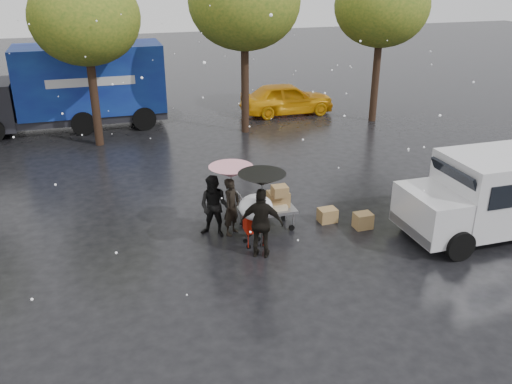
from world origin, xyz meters
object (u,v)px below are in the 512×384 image
object	(u,v)px
vendor_cart	(270,204)
shopping_cart	(255,210)
yellow_taxi	(287,98)
person_pink	(232,207)
white_van	(500,192)
person_black	(262,223)
blue_truck	(71,88)

from	to	relation	value
vendor_cart	shopping_cart	size ratio (longest dim) A/B	1.04
vendor_cart	yellow_taxi	size ratio (longest dim) A/B	0.35
person_pink	yellow_taxi	bearing A→B (deg)	19.61
white_van	yellow_taxi	world-z (taller)	white_van
person_black	white_van	bearing A→B (deg)	-159.22
yellow_taxi	vendor_cart	bearing A→B (deg)	158.68
blue_truck	yellow_taxi	bearing A→B (deg)	-2.76
person_black	vendor_cart	size ratio (longest dim) A/B	1.18
person_pink	vendor_cart	size ratio (longest dim) A/B	1.03
person_black	vendor_cart	bearing A→B (deg)	-89.83
vendor_cart	blue_truck	xyz separation A→B (m)	(-5.07, 11.54, 1.03)
person_pink	person_black	world-z (taller)	person_black
person_black	white_van	size ratio (longest dim) A/B	0.36
shopping_cart	yellow_taxi	size ratio (longest dim) A/B	0.34
person_pink	person_black	size ratio (longest dim) A/B	0.88
person_black	person_pink	bearing A→B (deg)	-47.77
person_pink	yellow_taxi	distance (m)	12.40
shopping_cart	white_van	world-z (taller)	white_van
person_black	shopping_cart	bearing A→B (deg)	-60.52
white_van	blue_truck	bearing A→B (deg)	128.50
vendor_cart	blue_truck	size ratio (longest dim) A/B	0.18
yellow_taxi	person_pink	bearing A→B (deg)	154.13
person_black	shopping_cart	xyz separation A→B (m)	(-0.03, 0.44, 0.17)
shopping_cart	blue_truck	world-z (taller)	blue_truck
blue_truck	yellow_taxi	xyz separation A→B (m)	(9.56, -0.46, -1.02)
blue_truck	shopping_cart	bearing A→B (deg)	-70.71
person_pink	blue_truck	xyz separation A→B (m)	(-4.00, 11.55, 0.97)
yellow_taxi	blue_truck	bearing A→B (deg)	87.99
yellow_taxi	person_black	bearing A→B (deg)	158.25
vendor_cart	shopping_cart	world-z (taller)	shopping_cart
person_black	vendor_cart	distance (m)	1.54
person_pink	vendor_cart	distance (m)	1.07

